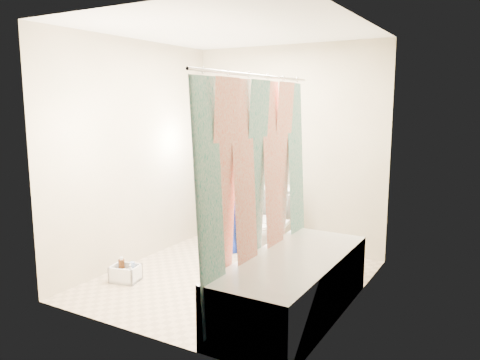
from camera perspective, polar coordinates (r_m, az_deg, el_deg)
The scene contains 14 objects.
floor at distance 4.76m, azimuth -1.10°, elevation -12.02°, with size 2.60×2.60×0.00m, color tan.
ceiling at distance 4.47m, azimuth -1.20°, elevation 17.92°, with size 2.40×2.60×0.02m, color white.
wall_back at distance 5.60m, azimuth 5.77°, elevation 3.87°, with size 2.40×0.02×2.40m, color #C5B697.
wall_front at distance 3.42m, azimuth -12.48°, elevation 0.13°, with size 2.40×0.02×2.40m, color #C5B697.
wall_left at distance 5.18m, azimuth -12.59°, elevation 3.23°, with size 0.02×2.60×2.40m, color #C5B697.
wall_right at distance 3.98m, azimuth 13.82°, elevation 1.35°, with size 0.02×2.60×2.40m, color #C5B697.
bathtub at distance 3.94m, azimuth 6.47°, elevation -12.56°, with size 0.70×1.75×0.50m.
curtain_rod at distance 3.80m, azimuth 2.28°, elevation 12.59°, with size 0.02×0.02×1.90m, color silver.
shower_curtain at distance 3.87m, azimuth 2.19°, elevation -1.31°, with size 0.06×1.75×1.80m, color white.
toilet at distance 5.20m, azimuth 3.53°, elevation -5.51°, with size 0.45×0.78×0.80m, color white.
tank_lid at distance 5.07m, azimuth 3.11°, elevation -5.11°, with size 0.49×0.21×0.04m, color white.
tank_internals at distance 5.33m, azimuth 3.77°, elevation -0.89°, with size 0.19×0.07×0.26m.
plumber at distance 5.47m, azimuth -1.39°, elevation -0.49°, with size 0.58×0.38×1.59m, color navy.
cleaning_caddy at distance 4.82m, azimuth -13.70°, elevation -11.07°, with size 0.31×0.27×0.20m.
Camera 1 is at (2.29, -3.78, 1.74)m, focal length 35.00 mm.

